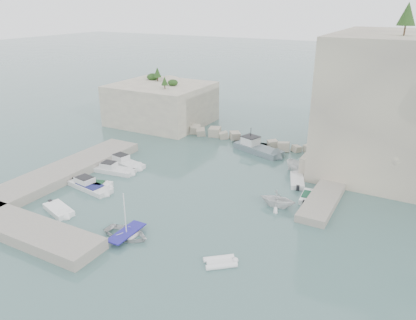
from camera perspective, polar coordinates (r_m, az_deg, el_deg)
The scene contains 21 objects.
ground at distance 44.51m, azimuth -3.75°, elevation -6.08°, with size 400.00×400.00×0.00m, color #456865.
cliff_terrace at distance 55.28m, azimuth 18.10°, elevation -0.09°, with size 8.00×10.00×2.50m, color beige.
outcrop_west at distance 73.42m, azimuth -6.59°, elevation 7.88°, with size 16.00×14.00×7.00m, color beige.
quay_west at distance 53.99m, azimuth -19.78°, elevation -1.62°, with size 5.00×24.00×1.10m, color #9E9689.
quay_south at distance 42.64m, azimuth -24.81°, elevation -8.68°, with size 18.00×4.00×1.10m, color #9E9689.
ledge_east at distance 48.24m, azimuth 16.61°, elevation -4.19°, with size 3.00×16.00×0.80m, color #9E9689.
breakwater at distance 62.75m, azimuth 6.27°, elevation 2.88°, with size 28.00×3.00×1.40m, color beige.
motorboat_a at distance 55.59m, azimuth -11.55°, elevation -0.69°, with size 6.61×1.97×1.40m, color silver, non-canonical shape.
motorboat_b at distance 53.52m, azimuth -12.98°, elevation -1.70°, with size 5.86×1.92×1.40m, color silver, non-canonical shape.
motorboat_c at distance 50.03m, azimuth -15.67°, elevation -3.64°, with size 4.51×1.64×0.70m, color white, non-canonical shape.
motorboat_d at distance 49.56m, azimuth -16.22°, elevation -3.94°, with size 6.65×1.98×1.40m, color silver, non-canonical shape.
motorboat_e at distance 45.41m, azimuth -20.22°, elevation -6.88°, with size 4.31×1.76×0.70m, color white, non-canonical shape.
rowboat at distance 39.26m, azimuth -11.34°, elevation -10.55°, with size 3.28×4.60×0.95m, color silver.
inflatable_dinghy at distance 35.05m, azimuth 1.71°, elevation -14.41°, with size 2.90×1.41×0.44m, color white, non-canonical shape.
tender_east_a at distance 44.36m, azimuth 9.72°, elevation -6.46°, with size 3.27×3.79×2.00m, color white.
tender_east_b at distance 46.64m, azimuth 13.76°, elevation -5.34°, with size 3.75×1.28×0.70m, color silver, non-canonical shape.
tender_east_c at distance 50.44m, azimuth 12.40°, elevation -3.11°, with size 4.85×1.57×0.70m, color silver, non-canonical shape.
tender_east_d at distance 53.37m, azimuth 13.18°, elevation -1.78°, with size 1.73×4.59×1.77m, color white.
work_boat at distance 59.52m, azimuth 7.05°, elevation 1.09°, with size 8.47×2.50×2.20m, color slate, non-canonical shape.
rowboat_mast at distance 37.98m, azimuth -11.62°, elevation -7.25°, with size 0.10×0.10×4.20m, color white.
vegetation at distance 57.68m, azimuth 26.33°, elevation 16.77°, with size 53.48×13.88×13.40m.
Camera 1 is at (21.55, -33.10, 20.51)m, focal length 35.00 mm.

